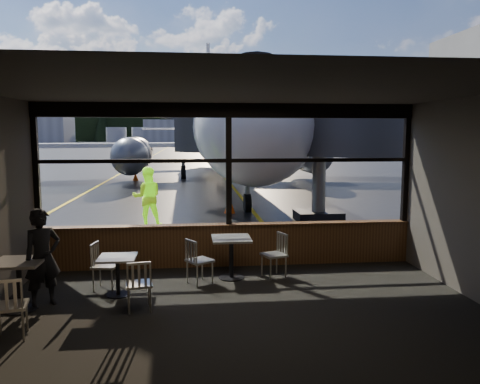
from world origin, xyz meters
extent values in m
plane|color=black|center=(0.00, 120.00, 0.00)|extent=(520.00, 520.00, 0.00)
cube|color=black|center=(0.00, -3.00, 0.01)|extent=(8.00, 6.00, 0.01)
cube|color=#38332D|center=(0.00, -3.00, 3.50)|extent=(8.00, 6.00, 0.04)
cube|color=#4A433B|center=(0.00, -6.00, 1.75)|extent=(8.00, 0.04, 3.50)
cube|color=#4C2D17|center=(0.00, 0.00, 0.45)|extent=(8.00, 0.28, 0.90)
cube|color=black|center=(0.00, 0.00, 3.35)|extent=(8.00, 0.18, 0.30)
cube|color=black|center=(-3.95, 0.00, 2.20)|extent=(0.12, 0.12, 2.60)
cube|color=black|center=(0.00, 0.00, 2.20)|extent=(0.12, 0.12, 2.60)
cube|color=black|center=(3.95, 0.00, 2.20)|extent=(0.12, 0.12, 2.60)
cube|color=black|center=(0.00, 0.00, 2.30)|extent=(8.00, 0.10, 0.08)
imported|color=black|center=(-3.27, -2.06, 0.82)|extent=(0.71, 0.67, 1.64)
imported|color=#BFF219|center=(-2.16, 4.68, 0.93)|extent=(0.99, 0.82, 1.86)
cone|color=#EA4307|center=(0.60, 6.94, 0.29)|extent=(0.41, 0.41, 0.57)
cone|color=#ED4B07|center=(-4.26, 19.96, 0.25)|extent=(0.36, 0.36, 0.50)
cylinder|color=silver|center=(-30.00, 182.00, 3.00)|extent=(8.00, 8.00, 6.00)
cylinder|color=silver|center=(-20.00, 182.00, 3.00)|extent=(8.00, 8.00, 6.00)
cylinder|color=silver|center=(-10.00, 182.00, 3.00)|extent=(8.00, 8.00, 6.00)
cube|color=black|center=(0.00, 210.00, 6.00)|extent=(360.00, 3.00, 12.00)
camera|label=1|loc=(-0.81, -9.91, 2.83)|focal=35.00mm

